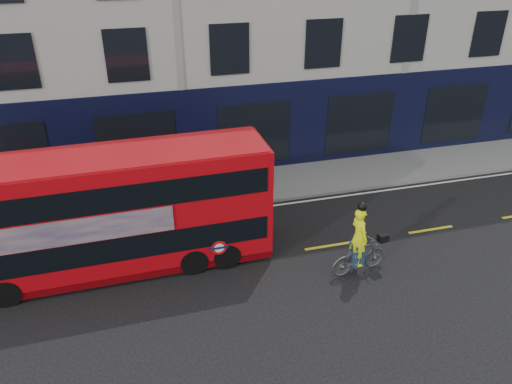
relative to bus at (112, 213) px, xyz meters
name	(u,v)px	position (x,y,z in m)	size (l,w,h in m)	color
ground	(226,292)	(3.08, -2.20, -2.04)	(120.00, 120.00, 0.00)	black
pavement	(193,193)	(3.08, 4.30, -1.98)	(60.00, 3.00, 0.12)	slate
kerb	(199,210)	(3.08, 2.80, -1.98)	(60.00, 0.12, 0.13)	slate
road_edge_line	(201,215)	(3.08, 2.50, -2.04)	(58.00, 0.10, 0.01)	silver
lane_dashes	(217,264)	(3.08, -0.70, -2.04)	(58.00, 0.12, 0.01)	gold
bus	(112,213)	(0.00, 0.00, 0.00)	(9.94, 2.46, 3.98)	#BD070F
cyclist	(359,250)	(7.36, -2.31, -1.17)	(2.04, 0.84, 2.60)	#4B4E50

